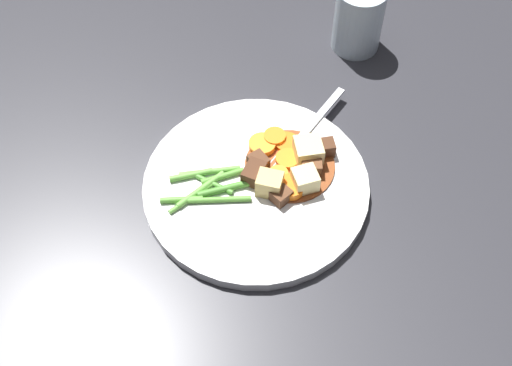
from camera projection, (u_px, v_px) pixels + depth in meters
The scene contains 28 objects.
ground_plane at pixel (256, 190), 0.85m from camera, with size 3.00×3.00×0.00m, color #2D2D33.
dinner_plate at pixel (256, 187), 0.85m from camera, with size 0.29×0.29×0.02m, color white.
stew_sauce at pixel (290, 165), 0.85m from camera, with size 0.12×0.12×0.00m, color brown.
carrot_slice_0 at pixel (288, 160), 0.86m from camera, with size 0.03×0.03×0.01m, color orange.
carrot_slice_1 at pixel (275, 138), 0.87m from camera, with size 0.03×0.03×0.01m, color orange.
carrot_slice_2 at pixel (291, 188), 0.83m from camera, with size 0.04×0.04×0.01m, color orange.
carrot_slice_3 at pixel (286, 143), 0.87m from camera, with size 0.03×0.03×0.01m, color orange.
carrot_slice_4 at pixel (279, 177), 0.84m from camera, with size 0.03×0.03×0.01m, color orange.
carrot_slice_5 at pixel (262, 145), 0.87m from camera, with size 0.04×0.04×0.01m, color orange.
potato_chunk_0 at pixel (308, 151), 0.85m from camera, with size 0.03×0.03×0.03m, color #EAD68C.
potato_chunk_1 at pixel (270, 184), 0.82m from camera, with size 0.03×0.03×0.03m, color #DBBC6B.
potato_chunk_2 at pixel (305, 180), 0.83m from camera, with size 0.03×0.03×0.03m, color #EAD68C.
meat_chunk_0 at pixel (258, 162), 0.85m from camera, with size 0.02×0.02×0.02m, color #56331E.
meat_chunk_1 at pixel (325, 148), 0.86m from camera, with size 0.02×0.02×0.02m, color #4C2B19.
meat_chunk_2 at pixel (255, 173), 0.84m from camera, with size 0.02×0.03×0.02m, color #4C2B19.
meat_chunk_3 at pixel (313, 167), 0.84m from camera, with size 0.03×0.03×0.02m, color brown.
meat_chunk_4 at pixel (280, 195), 0.82m from camera, with size 0.02×0.02×0.02m, color #56331E.
green_bean_0 at pixel (201, 190), 0.83m from camera, with size 0.01×0.01×0.07m, color #66AD42.
green_bean_1 at pixel (218, 200), 0.82m from camera, with size 0.01×0.01×0.08m, color #599E38.
green_bean_2 at pixel (229, 186), 0.83m from camera, with size 0.01×0.01×0.08m, color #4C8E33.
green_bean_3 at pixel (191, 175), 0.84m from camera, with size 0.01×0.01×0.05m, color #66AD42.
green_bean_4 at pixel (182, 200), 0.82m from camera, with size 0.01×0.01×0.05m, color #599E38.
green_bean_5 at pixel (223, 176), 0.84m from camera, with size 0.01×0.01×0.06m, color #599E38.
green_bean_6 at pixel (191, 195), 0.83m from camera, with size 0.01×0.01×0.07m, color #66AD42.
green_bean_7 at pixel (212, 183), 0.84m from camera, with size 0.01×0.01×0.06m, color #4C8E33.
green_bean_8 at pixel (210, 172), 0.85m from camera, with size 0.01×0.01×0.08m, color #66AD42.
fork at pixel (306, 132), 0.89m from camera, with size 0.15×0.12×0.00m.
water_glass at pixel (359, 18), 0.97m from camera, with size 0.07×0.07×0.10m, color silver.
Camera 1 is at (-0.14, -0.47, 0.70)m, focal length 47.03 mm.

